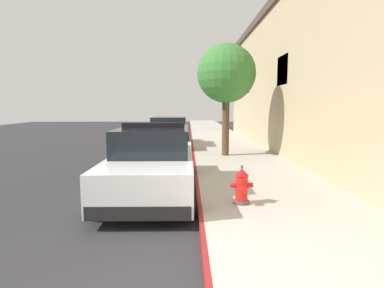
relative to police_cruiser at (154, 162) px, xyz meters
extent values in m
cube|color=#2B2B2D|center=(-3.27, 5.66, -0.84)|extent=(34.12, 60.00, 0.20)
cube|color=#ADA89E|center=(2.73, 5.66, -0.66)|extent=(3.29, 60.00, 0.16)
cube|color=maroon|center=(1.05, 5.66, -0.66)|extent=(0.08, 60.00, 0.16)
cube|color=tan|center=(8.26, 4.56, 2.37)|extent=(7.77, 24.67, 6.23)
cube|color=black|center=(4.41, 4.56, 2.68)|extent=(0.06, 1.30, 1.10)
cube|color=black|center=(4.41, 11.46, 2.68)|extent=(0.06, 1.30, 1.10)
cube|color=white|center=(0.00, -0.04, -0.16)|extent=(1.84, 4.80, 0.76)
cube|color=black|center=(0.00, 0.11, 0.52)|extent=(1.64, 2.50, 0.60)
cube|color=black|center=(0.00, -2.38, -0.42)|extent=(1.76, 0.16, 0.24)
cube|color=black|center=(0.00, 2.30, -0.42)|extent=(1.76, 0.16, 0.24)
cylinder|color=black|center=(-0.86, 1.66, -0.42)|extent=(0.22, 0.64, 0.64)
cylinder|color=black|center=(0.86, 1.66, -0.42)|extent=(0.22, 0.64, 0.64)
cylinder|color=black|center=(-0.86, -1.74, -0.42)|extent=(0.22, 0.64, 0.64)
cylinder|color=black|center=(0.86, -1.74, -0.42)|extent=(0.22, 0.64, 0.64)
cube|color=black|center=(0.00, 0.06, 0.88)|extent=(1.48, 0.20, 0.12)
cube|color=red|center=(-0.35, 0.06, 0.88)|extent=(0.44, 0.18, 0.11)
cube|color=#1E33E0|center=(0.35, 0.06, 0.88)|extent=(0.44, 0.18, 0.11)
cube|color=#B2B5BA|center=(-0.11, 8.10, -0.16)|extent=(1.84, 4.80, 0.76)
cube|color=black|center=(-0.11, 8.25, 0.52)|extent=(1.64, 2.50, 0.60)
cube|color=black|center=(-0.11, 5.76, -0.42)|extent=(1.76, 0.16, 0.24)
cube|color=black|center=(-0.11, 10.44, -0.42)|extent=(1.76, 0.16, 0.24)
cylinder|color=black|center=(-0.97, 9.80, -0.42)|extent=(0.22, 0.64, 0.64)
cylinder|color=black|center=(0.75, 9.80, -0.42)|extent=(0.22, 0.64, 0.64)
cylinder|color=black|center=(-0.97, 6.40, -0.42)|extent=(0.22, 0.64, 0.64)
cylinder|color=black|center=(0.75, 6.40, -0.42)|extent=(0.22, 0.64, 0.64)
cylinder|color=#4C4C51|center=(1.88, -1.41, -0.55)|extent=(0.32, 0.32, 0.06)
cylinder|color=red|center=(1.88, -1.41, -0.27)|extent=(0.24, 0.24, 0.50)
cone|color=red|center=(1.88, -1.41, 0.05)|extent=(0.28, 0.28, 0.14)
cylinder|color=#4C4C51|center=(1.88, -1.41, 0.15)|extent=(0.05, 0.05, 0.06)
cylinder|color=red|center=(1.71, -1.41, -0.21)|extent=(0.10, 0.10, 0.10)
cylinder|color=red|center=(2.05, -1.41, -0.21)|extent=(0.10, 0.10, 0.10)
cylinder|color=red|center=(1.88, -1.59, -0.26)|extent=(0.13, 0.12, 0.13)
cylinder|color=brown|center=(2.29, 4.74, 0.61)|extent=(0.28, 0.28, 2.38)
sphere|color=#387A33|center=(2.29, 4.74, 2.58)|extent=(2.25, 2.25, 2.25)
camera|label=1|loc=(0.82, -7.37, 1.32)|focal=29.15mm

